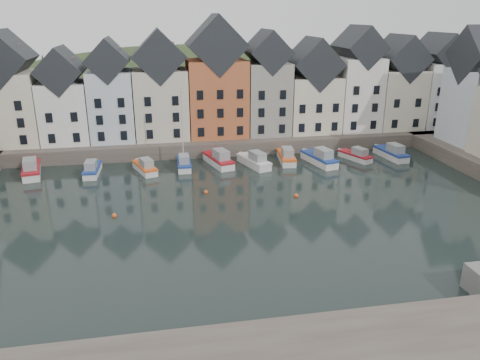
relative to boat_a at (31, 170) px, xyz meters
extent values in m
plane|color=black|center=(25.40, -18.43, -0.79)|extent=(260.00, 260.00, 0.00)
cube|color=#4E433B|center=(25.40, 11.57, 0.21)|extent=(90.00, 16.00, 2.00)
ellipsoid|color=#26361B|center=(25.40, 37.57, -18.79)|extent=(153.60, 70.40, 64.00)
sphere|color=black|center=(11.46, 32.50, 7.92)|extent=(5.77, 5.77, 5.77)
sphere|color=black|center=(50.26, 42.32, 7.33)|extent=(5.27, 5.27, 5.27)
sphere|color=black|center=(57.22, 35.77, 7.10)|extent=(5.07, 5.07, 5.07)
sphere|color=black|center=(39.68, 36.76, 7.03)|extent=(5.01, 5.01, 5.01)
sphere|color=black|center=(-12.27, 38.18, 5.79)|extent=(3.94, 3.94, 3.94)
sphere|color=black|center=(53.73, 41.82, 7.26)|extent=(5.21, 5.21, 5.21)
sphere|color=black|center=(27.39, 40.21, 7.54)|extent=(5.45, 5.45, 5.45)
sphere|color=black|center=(63.20, 29.88, 6.42)|extent=(4.49, 4.49, 4.49)
cube|color=#ECE2C5|center=(-3.77, 9.57, 6.25)|extent=(7.67, 8.00, 10.07)
cube|color=black|center=(-3.77, 9.57, 13.18)|extent=(7.67, 8.16, 7.67)
cube|color=white|center=(3.50, 9.57, 5.52)|extent=(6.56, 8.00, 8.61)
cube|color=black|center=(3.50, 9.57, 11.45)|extent=(6.56, 8.16, 6.56)
cube|color=silver|center=(10.03, 9.57, 6.22)|extent=(6.20, 8.00, 10.02)
cube|color=black|center=(10.03, 9.57, 12.77)|extent=(6.20, 8.16, 6.20)
cube|color=beige|center=(17.13, 9.57, 6.25)|extent=(7.70, 8.00, 10.08)
cube|color=black|center=(17.13, 9.57, 13.20)|extent=(7.70, 8.16, 7.70)
cube|color=#C06036|center=(25.47, 9.57, 6.86)|extent=(8.69, 8.00, 11.28)
cube|color=black|center=(25.47, 9.57, 14.65)|extent=(8.69, 8.16, 8.69)
cube|color=gray|center=(33.18, 9.57, 6.61)|extent=(6.43, 8.00, 10.78)
cube|color=black|center=(33.18, 9.57, 13.59)|extent=(6.43, 8.16, 6.43)
cube|color=beige|center=(40.48, 9.57, 5.49)|extent=(7.88, 8.00, 8.56)
cube|color=black|center=(40.48, 9.57, 11.72)|extent=(7.88, 8.16, 7.88)
cube|color=white|center=(47.82, 9.57, 6.85)|extent=(6.50, 8.00, 11.27)
cube|color=black|center=(47.82, 9.57, 14.10)|extent=(6.50, 8.16, 6.50)
cube|color=#ECE2C5|center=(54.83, 9.57, 5.88)|extent=(7.23, 8.00, 9.32)
cube|color=black|center=(54.83, 9.57, 12.33)|extent=(7.23, 8.16, 7.23)
cube|color=white|center=(61.68, 9.57, 6.37)|extent=(6.18, 8.00, 10.32)
cube|color=black|center=(61.68, 9.57, 13.06)|extent=(6.18, 8.16, 6.18)
cube|color=silver|center=(61.40, -2.17, 6.41)|extent=(7.47, 8.00, 10.38)
sphere|color=#EF581C|center=(21.40, -10.43, -0.64)|extent=(0.50, 0.50, 0.50)
sphere|color=#EF581C|center=(31.40, -13.43, -0.64)|extent=(0.50, 0.50, 0.50)
sphere|color=#EF581C|center=(11.40, -15.43, -0.64)|extent=(0.50, 0.50, 0.50)
cube|color=silver|center=(-0.04, 0.21, -0.39)|extent=(3.32, 7.00, 1.23)
cube|color=#A51721|center=(-0.04, 0.21, 0.28)|extent=(3.46, 7.16, 0.28)
cube|color=gray|center=(0.16, -0.78, 0.95)|extent=(2.08, 2.95, 1.35)
cube|color=silver|center=(7.68, -0.81, -0.46)|extent=(1.87, 5.65, 1.03)
cube|color=navy|center=(7.68, -0.81, 0.10)|extent=(1.97, 5.77, 0.23)
cube|color=gray|center=(7.66, -1.65, 0.66)|extent=(1.38, 2.28, 1.12)
cube|color=silver|center=(14.38, -1.14, -0.46)|extent=(3.37, 5.80, 1.02)
cube|color=#EF581C|center=(14.38, -1.14, 0.10)|extent=(3.50, 5.94, 0.23)
cube|color=gray|center=(14.65, -1.93, 0.65)|extent=(1.95, 2.52, 1.11)
cube|color=silver|center=(19.57, -0.30, -0.46)|extent=(1.82, 5.68, 1.03)
cube|color=navy|center=(19.57, -0.30, 0.11)|extent=(1.92, 5.79, 0.23)
cube|color=gray|center=(19.55, -1.14, 0.67)|extent=(1.37, 2.29, 1.13)
cylinder|color=silver|center=(19.58, 0.27, 4.85)|extent=(0.13, 0.13, 10.34)
cube|color=silver|center=(24.31, 0.10, -0.40)|extent=(3.69, 6.93, 1.22)
cube|color=#A51721|center=(24.31, 0.10, 0.27)|extent=(3.83, 7.09, 0.28)
cube|color=gray|center=(24.58, -0.86, 0.93)|extent=(2.20, 2.97, 1.33)
cube|color=silver|center=(29.03, -1.26, -0.42)|extent=(3.75, 6.52, 1.14)
cube|color=silver|center=(29.03, -1.26, 0.20)|extent=(3.88, 6.67, 0.26)
cube|color=gray|center=(29.32, -2.14, 0.83)|extent=(2.17, 2.83, 1.25)
cube|color=silver|center=(33.96, -0.06, -0.42)|extent=(2.60, 6.38, 1.14)
cube|color=#EF581C|center=(33.96, -0.06, 0.20)|extent=(2.72, 6.51, 0.26)
cube|color=gray|center=(33.85, -0.98, 0.82)|extent=(1.74, 2.64, 1.24)
cube|color=silver|center=(38.19, -1.80, -0.40)|extent=(3.46, 6.94, 1.22)
cube|color=navy|center=(38.19, -1.80, 0.27)|extent=(3.59, 7.09, 0.28)
cube|color=gray|center=(38.42, -2.77, 0.93)|extent=(2.12, 2.95, 1.33)
cube|color=silver|center=(43.88, -0.98, -0.48)|extent=(3.50, 5.51, 0.97)
cube|color=#A51721|center=(43.88, -0.98, 0.05)|extent=(3.62, 5.64, 0.22)
cube|color=gray|center=(44.19, -1.71, 0.59)|extent=(1.96, 2.43, 1.06)
cube|color=silver|center=(49.34, -1.02, -0.42)|extent=(2.65, 6.49, 1.16)
cube|color=navy|center=(49.34, -1.02, 0.21)|extent=(2.77, 6.63, 0.26)
cube|color=gray|center=(49.45, -1.96, 0.84)|extent=(1.77, 2.68, 1.26)
camera|label=1|loc=(16.23, -60.97, 18.90)|focal=35.00mm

